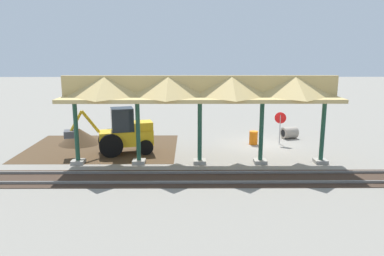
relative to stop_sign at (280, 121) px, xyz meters
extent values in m
plane|color=gray|center=(1.20, 0.31, -1.55)|extent=(120.00, 120.00, 0.00)
cube|color=#4C3823|center=(11.73, 1.00, -1.55)|extent=(9.57, 7.00, 0.01)
cube|color=#9E998E|center=(-1.32, 4.31, -1.45)|extent=(0.70, 0.70, 0.20)
cylinder|color=#1E4C38|center=(-1.32, 4.31, 0.25)|extent=(0.24, 0.24, 3.60)
cube|color=#9E998E|center=(2.09, 4.31, -1.45)|extent=(0.70, 0.70, 0.20)
cylinder|color=#1E4C38|center=(2.09, 4.31, 0.25)|extent=(0.24, 0.24, 3.60)
cube|color=#9E998E|center=(5.50, 4.31, -1.45)|extent=(0.70, 0.70, 0.20)
cylinder|color=#1E4C38|center=(5.50, 4.31, 0.25)|extent=(0.24, 0.24, 3.60)
cube|color=#9E998E|center=(8.90, 4.31, -1.45)|extent=(0.70, 0.70, 0.20)
cylinder|color=#1E4C38|center=(8.90, 4.31, 0.25)|extent=(0.24, 0.24, 3.60)
cube|color=#9E998E|center=(12.31, 4.31, -1.45)|extent=(0.70, 0.70, 0.20)
cylinder|color=#1E4C38|center=(12.31, 4.31, 0.25)|extent=(0.24, 0.24, 3.60)
cube|color=tan|center=(5.50, 4.31, 2.15)|extent=(14.83, 3.20, 0.20)
cube|color=tan|center=(5.50, 4.31, 2.80)|extent=(14.83, 0.20, 1.10)
pyramid|color=tan|center=(0.39, 4.31, 2.80)|extent=(3.07, 3.20, 1.10)
pyramid|color=tan|center=(3.79, 4.31, 2.80)|extent=(3.07, 3.20, 1.10)
pyramid|color=tan|center=(7.20, 4.31, 2.80)|extent=(3.07, 3.20, 1.10)
pyramid|color=tan|center=(10.61, 4.31, 2.80)|extent=(3.07, 3.20, 1.10)
cube|color=slate|center=(1.20, 6.16, -1.48)|extent=(60.00, 0.08, 0.15)
cube|color=slate|center=(1.20, 7.60, -1.48)|extent=(60.00, 0.08, 0.15)
cube|color=#38281E|center=(1.20, 6.88, -1.54)|extent=(60.00, 2.58, 0.03)
cylinder|color=gray|center=(0.00, 0.00, -0.56)|extent=(0.06, 0.06, 1.97)
cylinder|color=red|center=(0.00, 0.00, 0.23)|extent=(0.72, 0.29, 0.76)
cube|color=yellow|center=(9.94, 2.18, -0.58)|extent=(3.43, 2.08, 0.90)
cube|color=#1E262D|center=(10.14, 2.23, 0.57)|extent=(1.56, 1.46, 1.40)
cube|color=yellow|center=(8.95, 1.92, 0.12)|extent=(1.39, 1.35, 0.50)
cylinder|color=black|center=(11.05, 1.74, -0.85)|extent=(1.43, 0.65, 1.40)
cylinder|color=black|center=(10.69, 3.12, -0.85)|extent=(1.43, 0.65, 1.40)
cylinder|color=black|center=(9.06, 1.27, -1.10)|extent=(0.95, 0.52, 0.90)
cylinder|color=black|center=(8.72, 2.53, -1.10)|extent=(0.95, 0.52, 0.90)
cylinder|color=yellow|center=(11.93, 2.71, 0.52)|extent=(1.08, 0.45, 1.41)
cylinder|color=yellow|center=(12.75, 2.92, 0.52)|extent=(0.92, 0.39, 1.41)
cube|color=#47474C|center=(13.12, 3.02, -0.15)|extent=(0.78, 0.93, 0.40)
cone|color=#4C3823|center=(13.51, -0.19, -1.55)|extent=(5.65, 5.65, 2.08)
cylinder|color=#9E9384|center=(-1.09, -1.58, -1.14)|extent=(1.23, 1.08, 0.82)
cylinder|color=black|center=(-0.60, -1.43, -1.14)|extent=(0.17, 0.51, 0.53)
cylinder|color=orange|center=(1.78, 0.13, -1.10)|extent=(0.56, 0.56, 0.90)
camera|label=1|loc=(6.05, 24.45, 4.79)|focal=35.00mm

